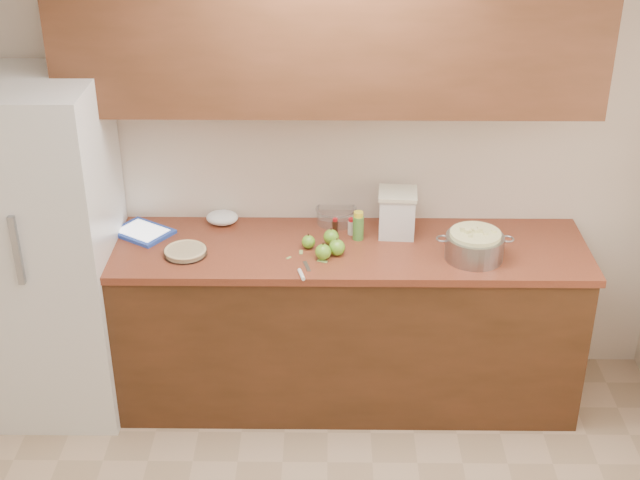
{
  "coord_description": "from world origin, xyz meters",
  "views": [
    {
      "loc": [
        -0.0,
        -2.52,
        3.05
      ],
      "look_at": [
        -0.04,
        1.43,
        0.98
      ],
      "focal_mm": 50.0,
      "sensor_mm": 36.0,
      "label": 1
    }
  ],
  "objects_px": {
    "flour_canister": "(397,213)",
    "tablet": "(143,232)",
    "colander": "(474,246)",
    "pie": "(185,252)"
  },
  "relations": [
    {
      "from": "flour_canister",
      "to": "tablet",
      "type": "bearing_deg",
      "value": -179.36
    },
    {
      "from": "colander",
      "to": "tablet",
      "type": "relative_size",
      "value": 1.08
    },
    {
      "from": "colander",
      "to": "tablet",
      "type": "distance_m",
      "value": 1.71
    },
    {
      "from": "colander",
      "to": "tablet",
      "type": "height_order",
      "value": "colander"
    },
    {
      "from": "flour_canister",
      "to": "pie",
      "type": "bearing_deg",
      "value": -167.2
    },
    {
      "from": "flour_canister",
      "to": "tablet",
      "type": "distance_m",
      "value": 1.33
    },
    {
      "from": "flour_canister",
      "to": "tablet",
      "type": "xyz_separation_m",
      "value": [
        -1.33,
        -0.01,
        -0.11
      ]
    },
    {
      "from": "pie",
      "to": "colander",
      "type": "bearing_deg",
      "value": -0.67
    },
    {
      "from": "colander",
      "to": "flour_canister",
      "type": "height_order",
      "value": "flour_canister"
    },
    {
      "from": "pie",
      "to": "flour_canister",
      "type": "bearing_deg",
      "value": 12.8
    }
  ]
}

